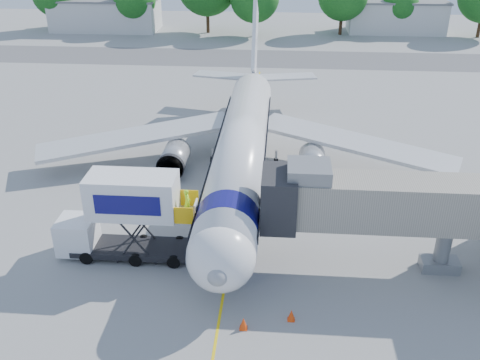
# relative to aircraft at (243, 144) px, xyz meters

# --- Properties ---
(ground) EXTENTS (160.00, 160.00, 0.00)m
(ground) POSITION_rel_aircraft_xyz_m (0.00, -4.12, -2.95)
(ground) COLOR #999996
(ground) RESTS_ON ground
(guidance_line) EXTENTS (0.15, 70.00, 0.01)m
(guidance_line) POSITION_rel_aircraft_xyz_m (0.00, -4.12, -2.94)
(guidance_line) COLOR yellow
(guidance_line) RESTS_ON ground
(taxiway_strip) EXTENTS (120.00, 10.00, 0.01)m
(taxiway_strip) POSITION_rel_aircraft_xyz_m (0.00, 37.88, -2.94)
(taxiway_strip) COLOR #59595B
(taxiway_strip) RESTS_ON ground
(aircraft) EXTENTS (34.17, 37.73, 11.35)m
(aircraft) POSITION_rel_aircraft_xyz_m (0.00, 0.00, 0.00)
(aircraft) COLOR white
(aircraft) RESTS_ON ground
(jet_bridge) EXTENTS (13.90, 3.20, 6.60)m
(jet_bridge) POSITION_rel_aircraft_xyz_m (7.99, -11.12, 1.39)
(jet_bridge) COLOR gray
(jet_bridge) RESTS_ON ground
(catering_hiloader) EXTENTS (8.50, 2.44, 5.50)m
(catering_hiloader) POSITION_rel_aircraft_xyz_m (-6.27, -11.12, -0.19)
(catering_hiloader) COLOR black
(catering_hiloader) RESTS_ON ground
(ground_tug) EXTENTS (3.92, 2.49, 1.46)m
(ground_tug) POSITION_rel_aircraft_xyz_m (0.37, -19.52, -2.18)
(ground_tug) COLOR white
(ground_tug) RESTS_ON ground
(safety_cone_a) EXTENTS (0.41, 0.41, 0.66)m
(safety_cone_a) POSITION_rel_aircraft_xyz_m (3.74, -16.19, -2.63)
(safety_cone_a) COLOR #ED3F0C
(safety_cone_a) RESTS_ON ground
(safety_cone_b) EXTENTS (0.43, 0.43, 0.69)m
(safety_cone_b) POSITION_rel_aircraft_xyz_m (1.31, -17.02, -2.62)
(safety_cone_b) COLOR #ED3F0C
(safety_cone_b) RESTS_ON ground
(outbuilding_left) EXTENTS (18.40, 8.40, 5.30)m
(outbuilding_left) POSITION_rel_aircraft_xyz_m (-28.00, 55.88, -0.29)
(outbuilding_left) COLOR silver
(outbuilding_left) RESTS_ON ground
(outbuilding_right) EXTENTS (16.40, 7.40, 5.30)m
(outbuilding_right) POSITION_rel_aircraft_xyz_m (22.00, 57.88, -0.29)
(outbuilding_right) COLOR silver
(outbuilding_right) RESTS_ON ground
(tree_b) EXTENTS (7.03, 7.03, 8.96)m
(tree_b) POSITION_rel_aircraft_xyz_m (-22.16, 54.03, 2.49)
(tree_b) COLOR #382314
(tree_b) RESTS_ON ground
(tree_f) EXTENTS (5.93, 5.93, 7.56)m
(tree_f) POSITION_rel_aircraft_xyz_m (22.29, 56.74, 1.64)
(tree_f) COLOR #382314
(tree_f) RESTS_ON ground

